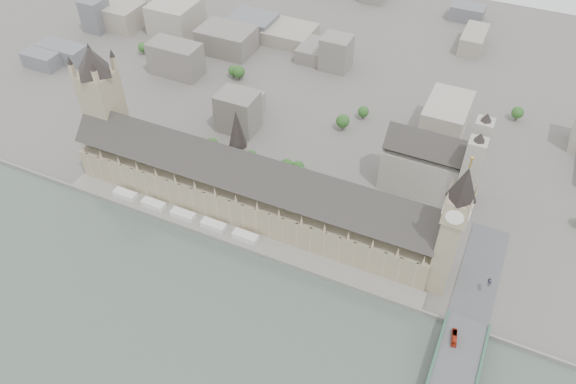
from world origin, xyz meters
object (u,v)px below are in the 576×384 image
at_px(palace_of_westminster, 249,188).
at_px(victoria_tower, 103,103).
at_px(car_approach, 490,282).
at_px(westminster_abbey, 433,165).
at_px(elizabeth_tower, 453,224).
at_px(red_bus_north, 454,337).

relative_size(palace_of_westminster, victoria_tower, 2.65).
bearing_deg(victoria_tower, car_approach, -1.86).
height_order(westminster_abbey, car_approach, westminster_abbey).
height_order(palace_of_westminster, victoria_tower, victoria_tower).
relative_size(elizabeth_tower, car_approach, 19.86).
height_order(palace_of_westminster, westminster_abbey, westminster_abbey).
distance_m(westminster_abbey, car_approach, 98.13).
height_order(red_bus_north, car_approach, red_bus_north).
height_order(elizabeth_tower, red_bus_north, elizabeth_tower).
xyz_separation_m(victoria_tower, red_bus_north, (278.94, -58.03, -43.37)).
height_order(victoria_tower, westminster_abbey, victoria_tower).
xyz_separation_m(palace_of_westminster, car_approach, (168.20, -3.14, -11.67)).
distance_m(elizabeth_tower, victoria_tower, 260.64).
bearing_deg(westminster_abbey, palace_of_westminster, -145.83).
height_order(victoria_tower, car_approach, victoria_tower).
height_order(elizabeth_tower, westminster_abbey, elizabeth_tower).
distance_m(palace_of_westminster, car_approach, 168.63).
relative_size(palace_of_westminster, westminster_abbey, 3.90).
xyz_separation_m(palace_of_westminster, red_bus_north, (156.94, -51.73, -10.87)).
bearing_deg(car_approach, elizabeth_tower, -170.86).
bearing_deg(palace_of_westminster, red_bus_north, -18.24).
bearing_deg(westminster_abbey, car_approach, -53.86).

